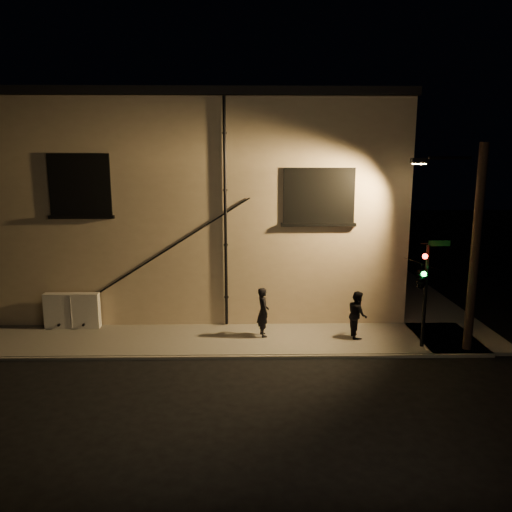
{
  "coord_description": "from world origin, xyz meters",
  "views": [
    {
      "loc": [
        -1.02,
        -15.14,
        6.38
      ],
      "look_at": [
        -0.71,
        1.8,
        3.0
      ],
      "focal_mm": 35.0,
      "sensor_mm": 36.0,
      "label": 1
    }
  ],
  "objects_px": {
    "pedestrian_a": "(263,312)",
    "utility_cabinet": "(72,311)",
    "traffic_signal": "(421,277)",
    "streetlamp_pole": "(471,244)",
    "pedestrian_b": "(357,314)"
  },
  "relations": [
    {
      "from": "pedestrian_b",
      "to": "traffic_signal",
      "type": "relative_size",
      "value": 0.46
    },
    {
      "from": "pedestrian_b",
      "to": "traffic_signal",
      "type": "distance_m",
      "value": 2.62
    },
    {
      "from": "pedestrian_a",
      "to": "utility_cabinet",
      "type": "bearing_deg",
      "value": 68.56
    },
    {
      "from": "utility_cabinet",
      "to": "pedestrian_b",
      "type": "bearing_deg",
      "value": -6.37
    },
    {
      "from": "utility_cabinet",
      "to": "pedestrian_a",
      "type": "relative_size",
      "value": 1.14
    },
    {
      "from": "traffic_signal",
      "to": "streetlamp_pole",
      "type": "relative_size",
      "value": 0.53
    },
    {
      "from": "traffic_signal",
      "to": "streetlamp_pole",
      "type": "height_order",
      "value": "streetlamp_pole"
    },
    {
      "from": "pedestrian_b",
      "to": "traffic_signal",
      "type": "height_order",
      "value": "traffic_signal"
    },
    {
      "from": "utility_cabinet",
      "to": "traffic_signal",
      "type": "bearing_deg",
      "value": -10.19
    },
    {
      "from": "pedestrian_b",
      "to": "traffic_signal",
      "type": "bearing_deg",
      "value": -121.3
    },
    {
      "from": "pedestrian_a",
      "to": "pedestrian_b",
      "type": "height_order",
      "value": "pedestrian_a"
    },
    {
      "from": "pedestrian_a",
      "to": "traffic_signal",
      "type": "distance_m",
      "value": 5.48
    },
    {
      "from": "utility_cabinet",
      "to": "traffic_signal",
      "type": "relative_size",
      "value": 0.56
    },
    {
      "from": "utility_cabinet",
      "to": "pedestrian_a",
      "type": "bearing_deg",
      "value": -7.9
    },
    {
      "from": "pedestrian_b",
      "to": "pedestrian_a",
      "type": "bearing_deg",
      "value": 85.31
    }
  ]
}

